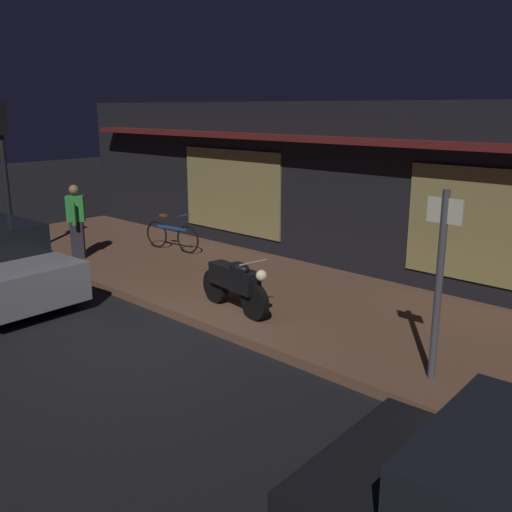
# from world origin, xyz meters

# --- Properties ---
(ground_plane) EXTENTS (60.00, 60.00, 0.00)m
(ground_plane) POSITION_xyz_m (0.00, 0.00, 0.00)
(ground_plane) COLOR black
(sidewalk_slab) EXTENTS (18.00, 4.00, 0.15)m
(sidewalk_slab) POSITION_xyz_m (0.00, 3.00, 0.07)
(sidewalk_slab) COLOR brown
(sidewalk_slab) RESTS_ON ground_plane
(storefront_building) EXTENTS (18.00, 3.30, 3.60)m
(storefront_building) POSITION_xyz_m (0.00, 6.39, 1.80)
(storefront_building) COLOR black
(storefront_building) RESTS_ON ground_plane
(motorcycle) EXTENTS (1.70, 0.56, 0.97)m
(motorcycle) POSITION_xyz_m (0.24, 1.73, 0.65)
(motorcycle) COLOR black
(motorcycle) RESTS_ON sidewalk_slab
(bicycle_parked) EXTENTS (1.65, 0.42, 0.91)m
(bicycle_parked) POSITION_xyz_m (-3.86, 3.65, 0.51)
(bicycle_parked) COLOR black
(bicycle_parked) RESTS_ON sidewalk_slab
(person_photographer) EXTENTS (0.53, 0.45, 1.67)m
(person_photographer) POSITION_xyz_m (-4.83, 1.73, 1.03)
(person_photographer) COLOR #28232D
(person_photographer) RESTS_ON sidewalk_slab
(sign_post) EXTENTS (0.44, 0.09, 2.40)m
(sign_post) POSITION_xyz_m (3.80, 1.70, 1.51)
(sign_post) COLOR #47474C
(sign_post) RESTS_ON sidewalk_slab
(traffic_light_pole) EXTENTS (0.24, 0.33, 3.60)m
(traffic_light_pole) POSITION_xyz_m (-5.85, 0.68, 2.48)
(traffic_light_pole) COLOR black
(traffic_light_pole) RESTS_ON ground_plane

